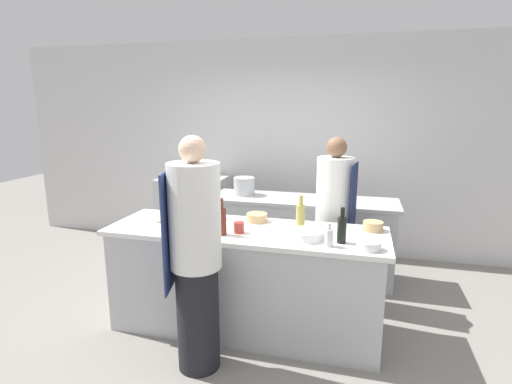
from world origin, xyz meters
TOP-DOWN VIEW (x-y plane):
  - ground_plane at (0.00, 0.00)m, footprint 16.00×16.00m
  - wall_back at (0.00, 2.13)m, footprint 8.00×0.06m
  - prep_counter at (0.00, 0.00)m, footprint 2.39×0.77m
  - pass_counter at (0.31, 1.24)m, footprint 2.11×0.61m
  - oven_range at (-1.24, 1.73)m, footprint 0.86×0.69m
  - chef_at_prep_near at (-0.20, -0.62)m, footprint 0.42×0.40m
  - chef_at_stove at (0.70, 0.69)m, footprint 0.39×0.37m
  - bottle_olive_oil at (0.46, 0.09)m, footprint 0.08×0.08m
  - bottle_vinegar at (-0.59, -0.13)m, footprint 0.07×0.07m
  - bottle_wine at (0.72, -0.25)m, footprint 0.06×0.06m
  - bottle_cooking_oil at (-0.43, 0.24)m, footprint 0.09×0.09m
  - bottle_sauce at (-0.15, -0.20)m, footprint 0.08×0.08m
  - bottle_water at (0.81, -0.14)m, footprint 0.07×0.07m
  - bowl_mixing_large at (0.04, 0.25)m, footprint 0.19×0.19m
  - bowl_prep_small at (0.54, -0.12)m, footprint 0.26×0.26m
  - bowl_ceramic_blue at (1.05, 0.24)m, footprint 0.17×0.17m
  - bowl_wooden_salad at (1.02, -0.24)m, footprint 0.17×0.17m
  - cup at (-0.02, -0.11)m, footprint 0.09×0.09m
  - cutting_board at (-0.67, 0.07)m, footprint 0.30×0.21m
  - stockpot at (-0.39, 1.27)m, footprint 0.25×0.25m

SIDE VIEW (x-z plane):
  - ground_plane at x=0.00m, z-range 0.00..0.00m
  - pass_counter at x=0.31m, z-range 0.00..0.92m
  - prep_counter at x=0.00m, z-range 0.00..0.92m
  - oven_range at x=-1.24m, z-range 0.00..1.01m
  - chef_at_stove at x=0.70m, z-range 0.00..1.67m
  - chef_at_prep_near at x=-0.20m, z-range 0.00..1.76m
  - cutting_board at x=-0.67m, z-range 0.92..0.93m
  - bowl_wooden_salad at x=1.02m, z-range 0.92..0.99m
  - bowl_prep_small at x=0.54m, z-range 0.92..0.99m
  - bowl_mixing_large at x=0.04m, z-range 0.92..1.00m
  - bowl_ceramic_blue at x=1.05m, z-range 0.92..1.00m
  - cup at x=-0.02m, z-range 0.92..1.01m
  - bottle_wine at x=0.72m, z-range 0.90..1.08m
  - bottle_vinegar at x=-0.59m, z-range 0.90..1.13m
  - stockpot at x=-0.39m, z-range 0.92..1.13m
  - bottle_water at x=0.81m, z-range 0.89..1.17m
  - bottle_cooking_oil at x=-0.43m, z-range 0.89..1.18m
  - bottle_olive_oil at x=0.46m, z-range 0.89..1.19m
  - bottle_sauce at x=-0.15m, z-range 0.89..1.20m
  - wall_back at x=0.00m, z-range 0.00..2.80m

